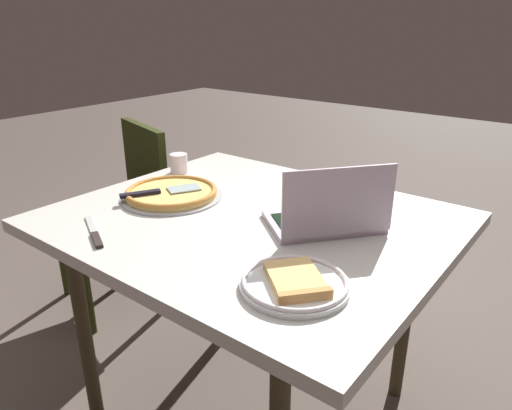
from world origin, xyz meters
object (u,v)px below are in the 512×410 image
(pizza_tray, at_px, (171,193))
(drink_cup, at_px, (179,163))
(chair_near, at_px, (123,201))
(table_knife, at_px, (95,234))
(dining_table, at_px, (251,236))
(pizza_plate, at_px, (295,283))
(laptop, at_px, (327,215))

(pizza_tray, bearing_deg, drink_cup, 130.98)
(chair_near, bearing_deg, table_knife, -40.63)
(pizza_tray, bearing_deg, dining_table, 6.88)
(pizza_plate, distance_m, pizza_tray, 0.69)
(laptop, height_order, drink_cup, laptop)
(pizza_plate, xyz_separation_m, chair_near, (-1.30, 0.48, -0.26))
(pizza_tray, bearing_deg, laptop, 10.01)
(dining_table, relative_size, chair_near, 1.34)
(pizza_plate, bearing_deg, table_knife, -169.34)
(pizza_plate, bearing_deg, pizza_tray, 160.84)
(pizza_plate, bearing_deg, dining_table, 141.87)
(table_knife, bearing_deg, laptop, 41.49)
(laptop, distance_m, pizza_tray, 0.56)
(table_knife, height_order, chair_near, chair_near)
(dining_table, height_order, pizza_plate, pizza_plate)
(pizza_plate, distance_m, drink_cup, 0.94)
(pizza_tray, bearing_deg, table_knife, -80.91)
(laptop, height_order, pizza_plate, laptop)
(pizza_plate, bearing_deg, drink_cup, 152.45)
(dining_table, xyz_separation_m, pizza_tray, (-0.32, -0.04, 0.08))
(dining_table, bearing_deg, pizza_tray, -173.12)
(laptop, distance_m, pizza_plate, 0.34)
(dining_table, distance_m, drink_cup, 0.54)
(table_knife, xyz_separation_m, chair_near, (-0.70, 0.60, -0.25))
(dining_table, height_order, pizza_tray, pizza_tray)
(laptop, height_order, chair_near, laptop)
(table_knife, bearing_deg, chair_near, 139.37)
(table_knife, relative_size, chair_near, 0.25)
(drink_cup, bearing_deg, chair_near, 174.01)
(pizza_plate, relative_size, table_knife, 1.16)
(pizza_tray, xyz_separation_m, chair_near, (-0.64, 0.26, -0.26))
(pizza_tray, height_order, drink_cup, drink_cup)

